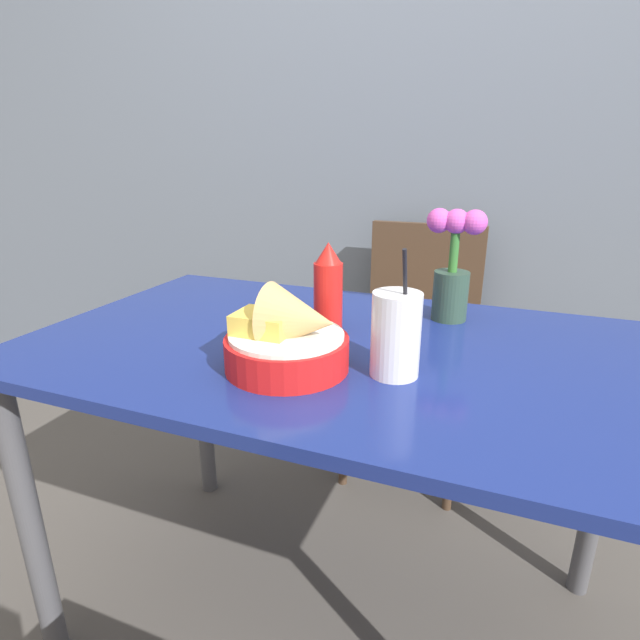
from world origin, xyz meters
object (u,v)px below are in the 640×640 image
ketchup_bottle (328,289)px  drink_cup (396,337)px  chair_far_window (418,326)px  flower_vase (453,266)px  food_basket (290,339)px

ketchup_bottle → drink_cup: bearing=-42.4°
chair_far_window → drink_cup: (0.12, -0.90, 0.29)m
ketchup_bottle → flower_vase: (0.23, 0.17, 0.03)m
food_basket → flower_vase: (0.23, 0.39, 0.07)m
food_basket → ketchup_bottle: size_ratio=1.15×
ketchup_bottle → flower_vase: flower_vase is taller
chair_far_window → flower_vase: bearing=-73.6°
food_basket → flower_vase: 0.45m
chair_far_window → ketchup_bottle: 0.79m
chair_far_window → ketchup_bottle: bearing=-95.6°
chair_far_window → ketchup_bottle: (-0.07, -0.73, 0.31)m
drink_cup → food_basket: bearing=-166.0°
chair_far_window → food_basket: (-0.06, -0.94, 0.28)m
drink_cup → flower_vase: bearing=82.1°
chair_far_window → food_basket: bearing=-93.7°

